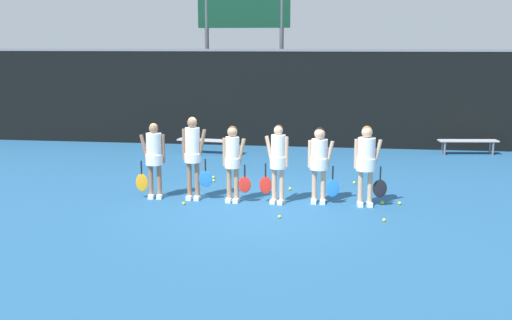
{
  "coord_description": "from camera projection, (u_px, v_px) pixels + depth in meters",
  "views": [
    {
      "loc": [
        1.67,
        -12.2,
        3.31
      ],
      "look_at": [
        -0.01,
        -0.03,
        0.9
      ],
      "focal_mm": 42.0,
      "sensor_mm": 36.0,
      "label": 1
    }
  ],
  "objects": [
    {
      "name": "player_5",
      "position": [
        366.0,
        159.0,
        12.18
      ],
      "size": [
        0.69,
        0.41,
        1.67
      ],
      "rotation": [
        0.0,
        0.0,
        0.09
      ],
      "color": "tan",
      "rests_on": "ground_plane"
    },
    {
      "name": "tennis_ball_0",
      "position": [
        214.0,
        181.0,
        14.49
      ],
      "size": [
        0.07,
        0.07,
        0.07
      ],
      "primitive_type": "sphere",
      "color": "#CCE033",
      "rests_on": "ground_plane"
    },
    {
      "name": "player_4",
      "position": [
        320.0,
        159.0,
        12.42
      ],
      "size": [
        0.67,
        0.39,
        1.61
      ],
      "rotation": [
        0.0,
        0.0,
        -0.03
      ],
      "color": "tan",
      "rests_on": "ground_plane"
    },
    {
      "name": "bench_courtside",
      "position": [
        208.0,
        141.0,
        18.17
      ],
      "size": [
        1.94,
        0.59,
        0.43
      ],
      "rotation": [
        0.0,
        0.0,
        -0.12
      ],
      "color": "#B2B2B7",
      "rests_on": "ground_plane"
    },
    {
      "name": "fence_windscreen",
      "position": [
        286.0,
        98.0,
        19.24
      ],
      "size": [
        60.0,
        0.08,
        3.13
      ],
      "color": "black",
      "rests_on": "ground_plane"
    },
    {
      "name": "ground_plane",
      "position": [
        257.0,
        201.0,
        12.72
      ],
      "size": [
        140.0,
        140.0,
        0.0
      ],
      "primitive_type": "plane",
      "color": "#235684"
    },
    {
      "name": "tennis_ball_1",
      "position": [
        384.0,
        220.0,
        11.27
      ],
      "size": [
        0.06,
        0.06,
        0.06
      ],
      "primitive_type": "sphere",
      "color": "#CCE033",
      "rests_on": "ground_plane"
    },
    {
      "name": "player_3",
      "position": [
        278.0,
        158.0,
        12.4
      ],
      "size": [
        0.61,
        0.35,
        1.66
      ],
      "rotation": [
        0.0,
        0.0,
        -0.21
      ],
      "color": "tan",
      "rests_on": "ground_plane"
    },
    {
      "name": "player_1",
      "position": [
        193.0,
        151.0,
        12.7
      ],
      "size": [
        0.65,
        0.36,
        1.78
      ],
      "rotation": [
        0.0,
        0.0,
        -0.01
      ],
      "color": "#8C664C",
      "rests_on": "ground_plane"
    },
    {
      "name": "tennis_ball_4",
      "position": [
        290.0,
        189.0,
        13.7
      ],
      "size": [
        0.06,
        0.06,
        0.06
      ],
      "primitive_type": "sphere",
      "color": "#CCE033",
      "rests_on": "ground_plane"
    },
    {
      "name": "player_0",
      "position": [
        154.0,
        155.0,
        12.83
      ],
      "size": [
        0.65,
        0.38,
        1.64
      ],
      "rotation": [
        0.0,
        0.0,
        0.13
      ],
      "color": "#8C664C",
      "rests_on": "ground_plane"
    },
    {
      "name": "tennis_ball_3",
      "position": [
        213.0,
        177.0,
        14.84
      ],
      "size": [
        0.07,
        0.07,
        0.07
      ],
      "primitive_type": "sphere",
      "color": "#CCE033",
      "rests_on": "ground_plane"
    },
    {
      "name": "tennis_ball_6",
      "position": [
        400.0,
        203.0,
        12.45
      ],
      "size": [
        0.07,
        0.07,
        0.07
      ],
      "primitive_type": "sphere",
      "color": "#CCE033",
      "rests_on": "ground_plane"
    },
    {
      "name": "tennis_ball_8",
      "position": [
        198.0,
        189.0,
        13.69
      ],
      "size": [
        0.06,
        0.06,
        0.06
      ],
      "primitive_type": "sphere",
      "color": "#CCE033",
      "rests_on": "ground_plane"
    },
    {
      "name": "tennis_ball_2",
      "position": [
        354.0,
        183.0,
        14.29
      ],
      "size": [
        0.07,
        0.07,
        0.07
      ],
      "primitive_type": "sphere",
      "color": "#CCE033",
      "rests_on": "ground_plane"
    },
    {
      "name": "tennis_ball_7",
      "position": [
        280.0,
        217.0,
        11.49
      ],
      "size": [
        0.06,
        0.06,
        0.06
      ],
      "primitive_type": "sphere",
      "color": "#CCE033",
      "rests_on": "ground_plane"
    },
    {
      "name": "player_2",
      "position": [
        233.0,
        158.0,
        12.51
      ],
      "size": [
        0.61,
        0.33,
        1.62
      ],
      "rotation": [
        0.0,
        0.0,
        -0.06
      ],
      "color": "tan",
      "rests_on": "ground_plane"
    },
    {
      "name": "bench_far",
      "position": [
        468.0,
        142.0,
        18.02
      ],
      "size": [
        1.79,
        0.58,
        0.44
      ],
      "rotation": [
        0.0,
        0.0,
        0.13
      ],
      "color": "#B2B2B7",
      "rests_on": "ground_plane"
    },
    {
      "name": "tennis_ball_5",
      "position": [
        382.0,
        203.0,
        12.47
      ],
      "size": [
        0.07,
        0.07,
        0.07
      ],
      "primitive_type": "sphere",
      "color": "#CCE033",
      "rests_on": "ground_plane"
    },
    {
      "name": "tennis_ball_9",
      "position": [
        184.0,
        203.0,
        12.45
      ],
      "size": [
        0.06,
        0.06,
        0.06
      ],
      "primitive_type": "sphere",
      "color": "#CCE033",
      "rests_on": "ground_plane"
    },
    {
      "name": "scoreboard",
      "position": [
        244.0,
        20.0,
        19.83
      ],
      "size": [
        3.08,
        0.15,
        5.31
      ],
      "color": "#515156",
      "rests_on": "ground_plane"
    }
  ]
}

